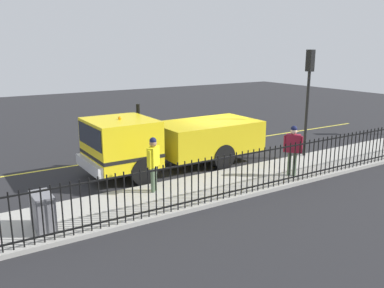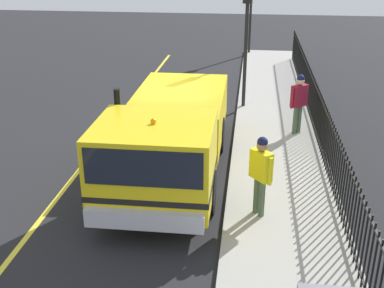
# 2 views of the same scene
# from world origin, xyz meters

# --- Properties ---
(ground_plane) EXTENTS (54.59, 54.59, 0.00)m
(ground_plane) POSITION_xyz_m (0.00, 0.00, 0.00)
(ground_plane) COLOR #232326
(ground_plane) RESTS_ON ground
(sidewalk_slab) EXTENTS (2.52, 24.81, 0.12)m
(sidewalk_slab) POSITION_xyz_m (3.17, 0.00, 0.06)
(sidewalk_slab) COLOR #A3A099
(sidewalk_slab) RESTS_ON ground
(lane_marking) EXTENTS (0.12, 22.33, 0.01)m
(lane_marking) POSITION_xyz_m (-1.92, 0.00, 0.00)
(lane_marking) COLOR yellow
(lane_marking) RESTS_ON ground
(work_truck) EXTENTS (2.47, 6.99, 2.43)m
(work_truck) POSITION_xyz_m (0.46, -2.82, 1.19)
(work_truck) COLOR yellow
(work_truck) RESTS_ON ground
(worker_standing) EXTENTS (0.48, 0.52, 1.74)m
(worker_standing) POSITION_xyz_m (2.62, -4.38, 1.19)
(worker_standing) COLOR yellow
(worker_standing) RESTS_ON sidewalk_slab
(pedestrian_distant) EXTENTS (0.52, 0.51, 1.78)m
(pedestrian_distant) POSITION_xyz_m (3.75, 0.47, 1.21)
(pedestrian_distant) COLOR maroon
(pedestrian_distant) RESTS_ON sidewalk_slab
(iron_fence) EXTENTS (0.04, 21.13, 1.37)m
(iron_fence) POSITION_xyz_m (4.30, -0.00, 0.82)
(iron_fence) COLOR black
(iron_fence) RESTS_ON sidewalk_slab
(traffic_light_near) EXTENTS (0.32, 0.24, 4.30)m
(traffic_light_near) POSITION_xyz_m (2.11, 2.88, 3.16)
(traffic_light_near) COLOR black
(traffic_light_near) RESTS_ON sidewalk_slab
(traffic_cone) EXTENTS (0.39, 0.39, 0.55)m
(traffic_cone) POSITION_xyz_m (-1.50, -3.08, 0.28)
(traffic_cone) COLOR orange
(traffic_cone) RESTS_ON ground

